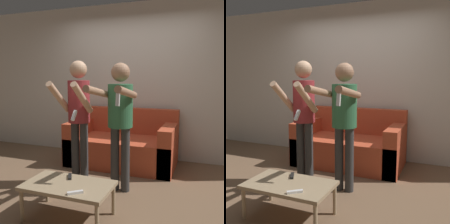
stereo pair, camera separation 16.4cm
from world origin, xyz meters
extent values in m
plane|color=brown|center=(0.00, 0.00, 0.00)|extent=(14.00, 14.00, 0.00)
cube|color=silver|center=(0.00, 1.54, 1.35)|extent=(6.40, 0.06, 2.70)
cube|color=#C64C2D|center=(0.00, 1.01, 0.23)|extent=(1.71, 0.93, 0.46)
cube|color=#C64C2D|center=(0.00, 1.39, 0.68)|extent=(1.71, 0.16, 0.44)
cube|color=#C64C2D|center=(-0.76, 1.01, 0.35)|extent=(0.20, 0.93, 0.70)
cube|color=#C64C2D|center=(0.75, 1.01, 0.35)|extent=(0.20, 0.93, 0.70)
cylinder|color=#383838|center=(-0.35, 0.06, 0.43)|extent=(0.11, 0.11, 0.85)
cylinder|color=#383838|center=(-0.22, 0.06, 0.43)|extent=(0.11, 0.11, 0.85)
cylinder|color=#9E2D33|center=(-0.29, 0.06, 1.12)|extent=(0.28, 0.28, 0.55)
sphere|color=tan|center=(-0.29, 0.06, 1.54)|extent=(0.22, 0.22, 0.22)
cylinder|color=tan|center=(-0.45, -0.16, 1.19)|extent=(0.08, 0.48, 0.42)
cylinder|color=tan|center=(-0.13, -0.16, 1.19)|extent=(0.08, 0.48, 0.42)
cube|color=white|center=(-0.13, -0.38, 1.01)|extent=(0.04, 0.10, 0.12)
cylinder|color=#383838|center=(0.21, 0.06, 0.41)|extent=(0.11, 0.11, 0.83)
cylinder|color=#383838|center=(0.35, 0.06, 0.41)|extent=(0.11, 0.11, 0.83)
cylinder|color=#337047|center=(0.28, 0.06, 1.09)|extent=(0.31, 0.31, 0.53)
sphere|color=#A87A5B|center=(0.28, 0.06, 1.50)|extent=(0.23, 0.23, 0.23)
cylinder|color=#A87A5B|center=(0.11, -0.24, 1.28)|extent=(0.08, 0.62, 0.18)
cylinder|color=#A87A5B|center=(0.46, -0.24, 1.28)|extent=(0.08, 0.62, 0.18)
cube|color=white|center=(0.46, -0.55, 1.23)|extent=(0.04, 0.05, 0.13)
cube|color=tan|center=(-0.01, -0.75, 0.35)|extent=(0.90, 0.52, 0.04)
cylinder|color=tan|center=(-0.42, -0.97, 0.16)|extent=(0.04, 0.04, 0.33)
cylinder|color=tan|center=(0.41, -0.97, 0.16)|extent=(0.04, 0.04, 0.33)
cylinder|color=tan|center=(-0.42, -0.53, 0.16)|extent=(0.04, 0.04, 0.33)
cylinder|color=tan|center=(0.41, -0.53, 0.16)|extent=(0.04, 0.04, 0.33)
cube|color=white|center=(0.17, -0.92, 0.38)|extent=(0.14, 0.12, 0.02)
cube|color=black|center=(-0.07, -0.59, 0.38)|extent=(0.10, 0.15, 0.02)
camera|label=1|loc=(1.29, -2.98, 1.46)|focal=42.00mm
camera|label=2|loc=(1.44, -2.92, 1.46)|focal=42.00mm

